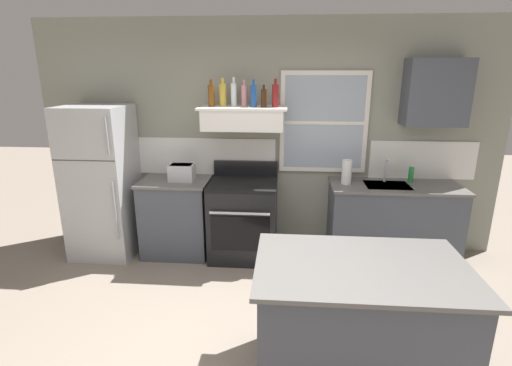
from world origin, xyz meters
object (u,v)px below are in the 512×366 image
object	(u,v)px
bottle_red_label_wine	(275,95)
kitchen_island	(357,324)
toaster	(182,172)
bottle_clear_tall	(234,94)
bottle_champagne_gold_foil	(223,95)
dish_soap_bottle	(411,175)
bottle_rose_pink	(244,95)
bottle_amber_wine	(211,95)
bottle_blue_liqueur	(254,95)
paper_towel_roll	(347,172)
stove_range	(243,219)
refrigerator	(102,182)
bottle_brown_stout	(264,98)

from	to	relation	value
bottle_red_label_wine	kitchen_island	size ratio (longest dim) A/B	0.21
toaster	bottle_clear_tall	bearing A→B (deg)	10.91
bottle_clear_tall	toaster	bearing A→B (deg)	-169.09
bottle_champagne_gold_foil	dish_soap_bottle	world-z (taller)	bottle_champagne_gold_foil
bottle_champagne_gold_foil	bottle_rose_pink	world-z (taller)	bottle_champagne_gold_foil
bottle_amber_wine	bottle_blue_liqueur	bearing A→B (deg)	-2.50
bottle_champagne_gold_foil	bottle_red_label_wine	bearing A→B (deg)	-6.94
bottle_amber_wine	dish_soap_bottle	xyz separation A→B (m)	(2.23, 0.07, -0.87)
bottle_red_label_wine	paper_towel_roll	xyz separation A→B (m)	(0.80, -0.00, -0.83)
stove_range	bottle_amber_wine	distance (m)	1.45
stove_range	bottle_red_label_wine	bearing A→B (deg)	6.79
refrigerator	bottle_brown_stout	world-z (taller)	bottle_brown_stout
toaster	bottle_blue_liqueur	distance (m)	1.19
refrigerator	bottle_rose_pink	size ratio (longest dim) A/B	6.15
toaster	bottle_rose_pink	xyz separation A→B (m)	(0.71, 0.13, 0.86)
toaster	bottle_clear_tall	xyz separation A→B (m)	(0.60, 0.12, 0.87)
bottle_amber_wine	bottle_clear_tall	xyz separation A→B (m)	(0.24, 0.06, 0.01)
stove_range	paper_towel_roll	size ratio (longest dim) A/B	4.04
toaster	kitchen_island	distance (m)	2.58
bottle_red_label_wine	kitchen_island	bearing A→B (deg)	-71.16
bottle_red_label_wine	stove_range	bearing A→B (deg)	-173.21
bottle_clear_tall	stove_range	bearing A→B (deg)	-49.80
stove_range	bottle_red_label_wine	world-z (taller)	bottle_red_label_wine
bottle_blue_liqueur	paper_towel_roll	bearing A→B (deg)	-0.77
stove_range	bottle_champagne_gold_foil	distance (m)	1.43
stove_range	bottle_amber_wine	size ratio (longest dim) A/B	3.78
bottle_rose_pink	bottle_red_label_wine	distance (m)	0.36
bottle_champagne_gold_foil	bottle_brown_stout	xyz separation A→B (m)	(0.45, -0.07, -0.03)
bottle_clear_tall	bottle_rose_pink	world-z (taller)	bottle_clear_tall
stove_range	bottle_amber_wine	bearing A→B (deg)	168.35
bottle_blue_liqueur	dish_soap_bottle	bearing A→B (deg)	2.80
bottle_champagne_gold_foil	bottle_rose_pink	distance (m)	0.24
dish_soap_bottle	toaster	bearing A→B (deg)	-177.24
bottle_amber_wine	paper_towel_roll	bearing A→B (deg)	-1.30
stove_range	bottle_rose_pink	distance (m)	1.41
toaster	bottle_red_label_wine	size ratio (longest dim) A/B	1.00
bottle_blue_liqueur	paper_towel_roll	size ratio (longest dim) A/B	1.07
stove_range	bottle_champagne_gold_foil	bearing A→B (deg)	153.88
refrigerator	bottle_champagne_gold_foil	size ratio (longest dim) A/B	5.84
paper_towel_roll	bottle_champagne_gold_foil	bearing A→B (deg)	176.90
bottle_champagne_gold_foil	bottle_blue_liqueur	xyz separation A→B (m)	(0.34, -0.06, -0.00)
bottle_amber_wine	kitchen_island	bearing A→B (deg)	-55.06
bottle_blue_liqueur	bottle_rose_pink	bearing A→B (deg)	140.01
toaster	bottle_blue_liqueur	world-z (taller)	bottle_blue_liqueur
bottle_red_label_wine	refrigerator	bearing A→B (deg)	-178.15
bottle_amber_wine	toaster	bearing A→B (deg)	-170.74
toaster	kitchen_island	size ratio (longest dim) A/B	0.21
bottle_amber_wine	dish_soap_bottle	distance (m)	2.39
toaster	stove_range	bearing A→B (deg)	-1.04
bottle_champagne_gold_foil	dish_soap_bottle	xyz separation A→B (m)	(2.11, 0.03, -0.87)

